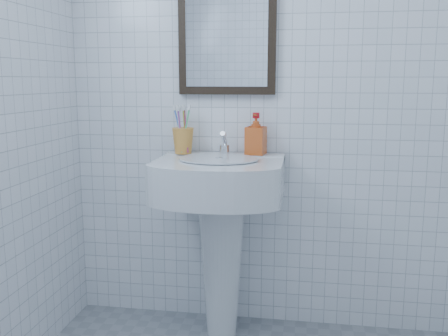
# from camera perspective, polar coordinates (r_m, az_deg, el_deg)

# --- Properties ---
(wall_back) EXTENTS (2.20, 0.02, 2.50)m
(wall_back) POSITION_cam_1_polar(r_m,az_deg,el_deg) (2.60, 6.12, 8.56)
(wall_back) COLOR white
(wall_back) RESTS_ON ground
(washbasin) EXTENTS (0.61, 0.45, 0.95)m
(washbasin) POSITION_cam_1_polar(r_m,az_deg,el_deg) (2.51, -0.38, -5.66)
(washbasin) COLOR white
(washbasin) RESTS_ON ground
(faucet) EXTENTS (0.05, 0.11, 0.12)m
(faucet) POSITION_cam_1_polar(r_m,az_deg,el_deg) (2.55, 0.04, 2.65)
(faucet) COLOR silver
(faucet) RESTS_ON washbasin
(toothbrush_cup) EXTENTS (0.12, 0.12, 0.13)m
(toothbrush_cup) POSITION_cam_1_polar(r_m,az_deg,el_deg) (2.59, -4.70, 3.13)
(toothbrush_cup) COLOR orange
(toothbrush_cup) RESTS_ON washbasin
(soap_dispenser) EXTENTS (0.11, 0.11, 0.21)m
(soap_dispenser) POSITION_cam_1_polar(r_m,az_deg,el_deg) (2.55, 3.66, 3.90)
(soap_dispenser) COLOR red
(soap_dispenser) RESTS_ON washbasin
(wall_mirror) EXTENTS (0.50, 0.04, 0.62)m
(wall_mirror) POSITION_cam_1_polar(r_m,az_deg,el_deg) (2.62, 0.33, 15.20)
(wall_mirror) COLOR black
(wall_mirror) RESTS_ON wall_back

